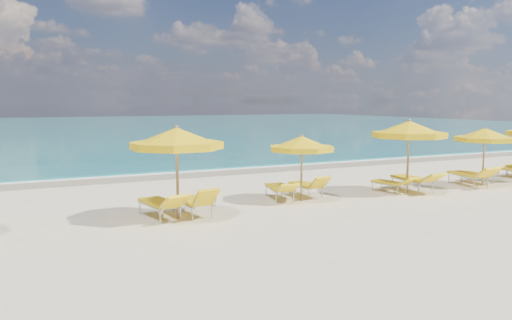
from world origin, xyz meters
name	(u,v)px	position (x,y,z in m)	size (l,w,h in m)	color
ground_plane	(277,205)	(0.00, 0.00, 0.00)	(120.00, 120.00, 0.00)	beige
ocean	(83,128)	(0.00, 48.00, 0.00)	(120.00, 80.00, 0.30)	#136F6F
wet_sand_band	(197,173)	(0.00, 7.40, 0.00)	(120.00, 2.60, 0.01)	tan
foam_line	(191,171)	(0.00, 8.20, 0.00)	(120.00, 1.20, 0.03)	white
whitecap_near	(38,157)	(-6.00, 17.00, 0.00)	(14.00, 0.36, 0.05)	white
whitecap_far	(224,140)	(8.00, 24.00, 0.00)	(18.00, 0.30, 0.05)	white
umbrella_3	(177,139)	(-3.25, -0.46, 2.12)	(3.16, 3.16, 2.49)	#A27F51
umbrella_4	(302,144)	(0.97, 0.24, 1.78)	(2.19, 2.19, 2.09)	#A27F51
umbrella_5	(409,130)	(4.91, -0.18, 2.15)	(2.57, 2.57, 2.52)	#A27F51
umbrella_6	(485,135)	(8.46, -0.27, 1.87)	(2.38, 2.38, 2.19)	#A27F51
lounger_3_left	(161,209)	(-3.64, -0.16, 0.24)	(0.98, 2.04, 0.83)	#A5A8AD
lounger_3_right	(193,207)	(-2.76, -0.23, 0.24)	(0.83, 1.90, 0.91)	#A5A8AD
lounger_4_left	(280,193)	(0.44, 0.68, 0.22)	(0.97, 1.97, 0.70)	#A5A8AD
lounger_4_right	(307,189)	(1.53, 0.82, 0.22)	(0.63, 1.76, 0.81)	#A5A8AD
lounger_5_left	(390,187)	(4.46, 0.14, 0.20)	(0.84, 1.71, 0.65)	#A5A8AD
lounger_5_right	(413,184)	(5.41, 0.05, 0.25)	(0.72, 2.09, 0.80)	#A5A8AD
lounger_6_left	(469,179)	(8.00, -0.05, 0.25)	(0.92, 2.09, 0.85)	#A5A8AD
lounger_6_right	(478,177)	(8.91, 0.32, 0.20)	(0.56, 1.59, 0.74)	#A5A8AD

